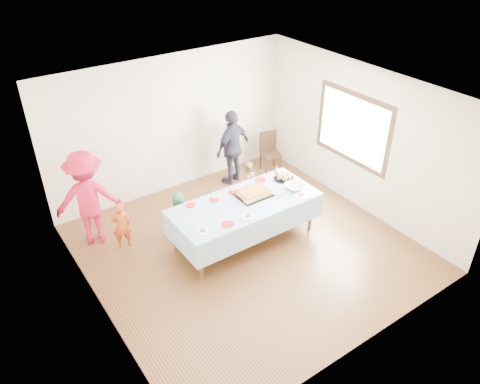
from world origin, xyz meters
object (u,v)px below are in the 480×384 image
(adult_left, at_px, (88,198))
(dining_chair, at_px, (269,149))
(birthday_cake, at_px, (254,193))
(party_table, at_px, (245,205))

(adult_left, bearing_deg, dining_chair, -157.48)
(birthday_cake, distance_m, adult_left, 2.73)
(birthday_cake, height_order, dining_chair, birthday_cake)
(birthday_cake, distance_m, dining_chair, 2.34)
(adult_left, bearing_deg, party_table, 163.99)
(birthday_cake, relative_size, dining_chair, 0.65)
(birthday_cake, bearing_deg, adult_left, 149.05)
(birthday_cake, bearing_deg, dining_chair, 45.19)
(birthday_cake, xyz_separation_m, dining_chair, (1.63, 1.64, -0.34))
(party_table, height_order, dining_chair, dining_chair)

